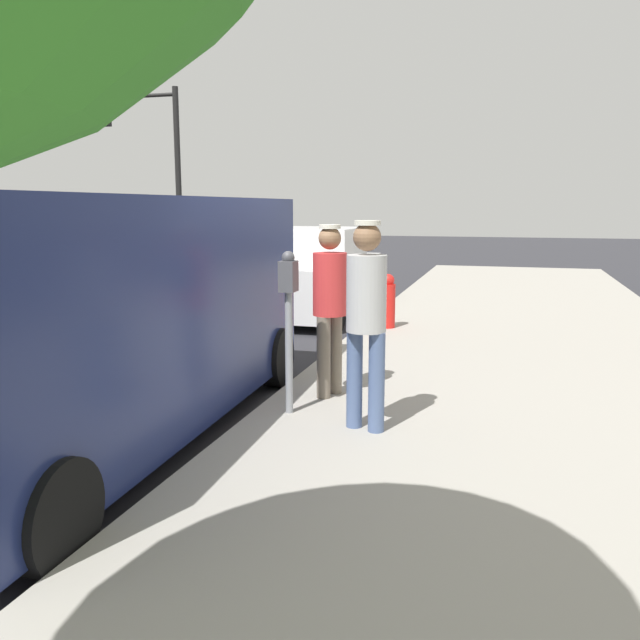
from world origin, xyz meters
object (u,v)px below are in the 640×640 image
parked_van (100,312)px  pedestrian_in_red (330,299)px  pedestrian_in_gray (366,311)px  traffic_light_corner (149,152)px  parking_meter_near (289,304)px  parked_sedan_ahead (314,275)px  fire_hydrant (388,302)px

parked_van → pedestrian_in_red: bearing=39.1°
pedestrian_in_gray → traffic_light_corner: size_ratio=0.35×
parking_meter_near → pedestrian_in_gray: 0.82m
parking_meter_near → parked_van: parked_van is taller
pedestrian_in_gray → parked_sedan_ahead: (-2.47, 6.77, -0.45)m
parking_meter_near → pedestrian_in_red: bearing=72.4°
parked_sedan_ahead → fire_hydrant: parked_sedan_ahead is taller
pedestrian_in_gray → pedestrian_in_red: bearing=121.8°
traffic_light_corner → fire_hydrant: (7.78, -6.28, -2.95)m
parking_meter_near → traffic_light_corner: size_ratio=0.29×
parked_van → traffic_light_corner: 13.37m
parked_van → fire_hydrant: 5.60m
parking_meter_near → fire_hydrant: (0.10, 4.61, -0.61)m
pedestrian_in_gray → parked_van: size_ratio=0.34×
pedestrian_in_gray → fire_hydrant: 4.95m
parked_sedan_ahead → fire_hydrant: size_ratio=5.13×
parking_meter_near → parked_van: 1.67m
traffic_light_corner → pedestrian_in_gray: bearing=-52.8°
parking_meter_near → parked_sedan_ahead: size_ratio=0.34×
pedestrian_in_gray → traffic_light_corner: bearing=127.2°
parked_sedan_ahead → pedestrian_in_red: bearing=-72.0°
pedestrian_in_gray → parked_van: bearing=-168.3°
pedestrian_in_red → parked_sedan_ahead: size_ratio=0.39×
fire_hydrant → parked_van: bearing=-106.7°
parked_sedan_ahead → fire_hydrant: 2.62m
traffic_light_corner → pedestrian_in_red: bearing=-52.3°
parked_van → parking_meter_near: bearing=25.9°
pedestrian_in_red → fire_hydrant: 3.99m
parking_meter_near → parked_sedan_ahead: (-1.69, 6.51, -0.43)m
pedestrian_in_red → parked_sedan_ahead: pedestrian_in_red is taller
parking_meter_near → parked_van: size_ratio=0.29×
parked_sedan_ahead → parking_meter_near: bearing=-75.5°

